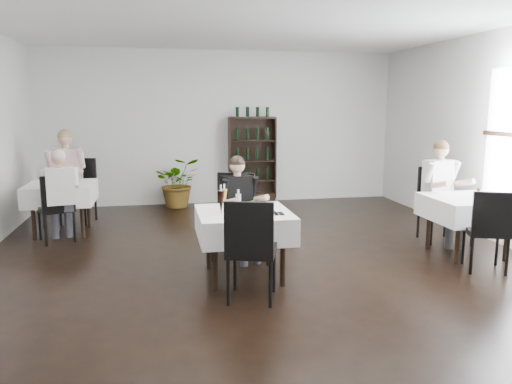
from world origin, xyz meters
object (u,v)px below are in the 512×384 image
wine_shelf (252,161)px  potted_tree (178,182)px  main_table (244,224)px  diner_main (240,200)px

wine_shelf → potted_tree: 1.52m
wine_shelf → potted_tree: (-1.47, -0.14, -0.37)m
main_table → potted_tree: potted_tree is taller
wine_shelf → potted_tree: wine_shelf is taller
wine_shelf → diner_main: (-0.84, -3.65, -0.08)m
potted_tree → diner_main: bearing=-79.7°
wine_shelf → main_table: size_ratio=1.70×
potted_tree → diner_main: (0.64, -3.51, 0.29)m
main_table → diner_main: (0.06, 0.66, 0.15)m
potted_tree → wine_shelf: bearing=5.6°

